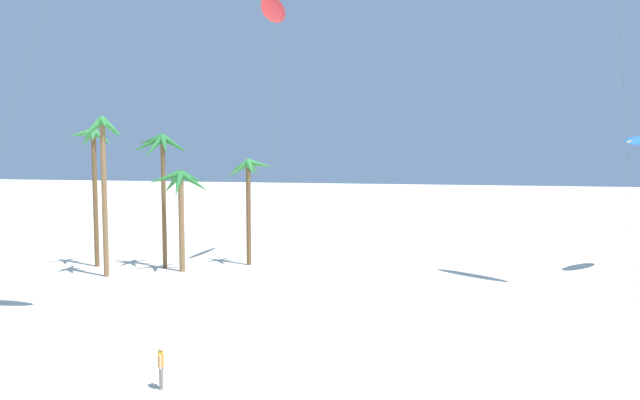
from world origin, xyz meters
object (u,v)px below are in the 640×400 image
object	(u,v)px
palm_tree_3	(248,180)
palm_tree_4	(162,155)
palm_tree_1	(103,148)
person_near_right	(161,365)
palm_tree_2	(181,192)
palm_tree_0	(94,156)
flying_kite_1	(274,10)

from	to	relation	value
palm_tree_3	palm_tree_4	size ratio (longest dim) A/B	0.81
palm_tree_1	person_near_right	bearing A→B (deg)	-55.75
palm_tree_2	palm_tree_0	bearing A→B (deg)	175.76
palm_tree_2	flying_kite_1	bearing A→B (deg)	37.52
palm_tree_1	palm_tree_3	distance (m)	10.82
palm_tree_1	palm_tree_2	distance (m)	6.13
palm_tree_1	person_near_right	distance (m)	24.33
palm_tree_0	palm_tree_3	xyz separation A→B (m)	(11.21, 2.91, -1.81)
palm_tree_4	person_near_right	size ratio (longest dim) A/B	6.02
flying_kite_1	person_near_right	bearing A→B (deg)	-84.38
palm_tree_1	flying_kite_1	size ratio (longest dim) A/B	0.55
palm_tree_3	palm_tree_4	world-z (taller)	palm_tree_4
palm_tree_1	palm_tree_2	xyz separation A→B (m)	(4.49, 2.75, -3.14)
palm_tree_0	flying_kite_1	world-z (taller)	flying_kite_1
palm_tree_0	flying_kite_1	distance (m)	17.50
flying_kite_1	palm_tree_2	bearing A→B (deg)	-142.48
flying_kite_1	palm_tree_0	bearing A→B (deg)	-163.07
palm_tree_2	palm_tree_4	xyz separation A→B (m)	(-1.88, 1.00, 2.64)
palm_tree_0	palm_tree_2	distance (m)	7.61
palm_tree_3	flying_kite_1	world-z (taller)	flying_kite_1
palm_tree_2	person_near_right	size ratio (longest dim) A/B	4.45
palm_tree_1	palm_tree_4	size ratio (longest dim) A/B	1.11
palm_tree_0	flying_kite_1	size ratio (longest dim) A/B	0.52
palm_tree_0	palm_tree_1	xyz separation A→B (m)	(2.67, -3.28, 0.60)
person_near_right	flying_kite_1	bearing A→B (deg)	95.62
palm_tree_2	palm_tree_4	size ratio (longest dim) A/B	0.74
palm_tree_3	palm_tree_4	bearing A→B (deg)	-157.59
palm_tree_0	palm_tree_4	world-z (taller)	palm_tree_0
palm_tree_2	palm_tree_3	bearing A→B (deg)	40.36
palm_tree_1	palm_tree_4	xyz separation A→B (m)	(2.61, 3.75, -0.50)
palm_tree_0	person_near_right	distance (m)	28.18
palm_tree_3	person_near_right	size ratio (longest dim) A/B	4.89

